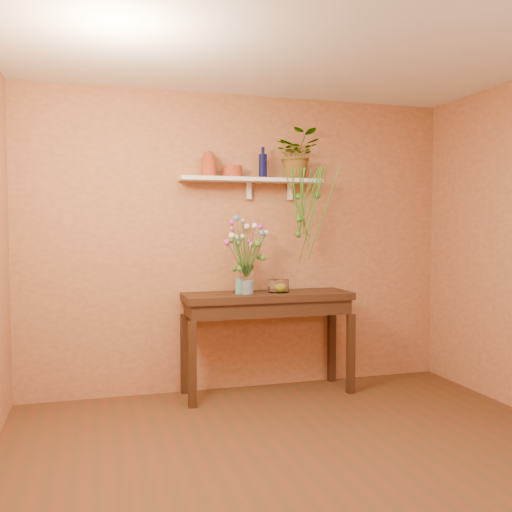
{
  "coord_description": "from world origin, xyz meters",
  "views": [
    {
      "loc": [
        -1.33,
        -3.04,
        1.5
      ],
      "look_at": [
        0.0,
        1.55,
        1.25
      ],
      "focal_mm": 39.52,
      "sensor_mm": 36.0,
      "label": 1
    }
  ],
  "objects_px": {
    "blue_bottle": "(263,166)",
    "glass_bowl": "(278,286)",
    "terracotta_jug": "(209,164)",
    "spider_plant": "(297,154)",
    "glass_vase": "(247,282)",
    "bouquet": "(246,242)",
    "sideboard": "(268,307)"
  },
  "relations": [
    {
      "from": "terracotta_jug",
      "to": "glass_bowl",
      "type": "relative_size",
      "value": 1.18
    },
    {
      "from": "bouquet",
      "to": "glass_bowl",
      "type": "height_order",
      "value": "bouquet"
    },
    {
      "from": "bouquet",
      "to": "glass_vase",
      "type": "bearing_deg",
      "value": -43.29
    },
    {
      "from": "terracotta_jug",
      "to": "spider_plant",
      "type": "bearing_deg",
      "value": -0.86
    },
    {
      "from": "spider_plant",
      "to": "glass_bowl",
      "type": "relative_size",
      "value": 2.33
    },
    {
      "from": "bouquet",
      "to": "sideboard",
      "type": "bearing_deg",
      "value": 7.15
    },
    {
      "from": "sideboard",
      "to": "glass_bowl",
      "type": "xyz_separation_m",
      "value": [
        0.1,
        -0.0,
        0.18
      ]
    },
    {
      "from": "sideboard",
      "to": "glass_bowl",
      "type": "relative_size",
      "value": 7.87
    },
    {
      "from": "spider_plant",
      "to": "bouquet",
      "type": "bearing_deg",
      "value": -166.04
    },
    {
      "from": "blue_bottle",
      "to": "glass_bowl",
      "type": "distance_m",
      "value": 1.1
    },
    {
      "from": "terracotta_jug",
      "to": "blue_bottle",
      "type": "relative_size",
      "value": 0.81
    },
    {
      "from": "sideboard",
      "to": "bouquet",
      "type": "height_order",
      "value": "bouquet"
    },
    {
      "from": "sideboard",
      "to": "glass_vase",
      "type": "height_order",
      "value": "glass_vase"
    },
    {
      "from": "terracotta_jug",
      "to": "bouquet",
      "type": "height_order",
      "value": "terracotta_jug"
    },
    {
      "from": "spider_plant",
      "to": "glass_vase",
      "type": "bearing_deg",
      "value": -165.2
    },
    {
      "from": "spider_plant",
      "to": "glass_bowl",
      "type": "bearing_deg",
      "value": -154.01
    },
    {
      "from": "spider_plant",
      "to": "bouquet",
      "type": "distance_m",
      "value": 0.96
    },
    {
      "from": "sideboard",
      "to": "spider_plant",
      "type": "bearing_deg",
      "value": 18.27
    },
    {
      "from": "blue_bottle",
      "to": "spider_plant",
      "type": "distance_m",
      "value": 0.34
    },
    {
      "from": "blue_bottle",
      "to": "bouquet",
      "type": "height_order",
      "value": "blue_bottle"
    },
    {
      "from": "sideboard",
      "to": "bouquet",
      "type": "xyz_separation_m",
      "value": [
        -0.21,
        -0.03,
        0.59
      ]
    },
    {
      "from": "sideboard",
      "to": "terracotta_jug",
      "type": "bearing_deg",
      "value": 167.05
    },
    {
      "from": "glass_vase",
      "to": "bouquet",
      "type": "distance_m",
      "value": 0.35
    },
    {
      "from": "glass_bowl",
      "to": "sideboard",
      "type": "bearing_deg",
      "value": 179.86
    },
    {
      "from": "blue_bottle",
      "to": "glass_bowl",
      "type": "bearing_deg",
      "value": -47.79
    },
    {
      "from": "terracotta_jug",
      "to": "blue_bottle",
      "type": "bearing_deg",
      "value": 0.45
    },
    {
      "from": "terracotta_jug",
      "to": "glass_bowl",
      "type": "distance_m",
      "value": 1.25
    },
    {
      "from": "blue_bottle",
      "to": "terracotta_jug",
      "type": "bearing_deg",
      "value": -179.55
    },
    {
      "from": "blue_bottle",
      "to": "spider_plant",
      "type": "xyz_separation_m",
      "value": [
        0.32,
        -0.02,
        0.11
      ]
    },
    {
      "from": "spider_plant",
      "to": "terracotta_jug",
      "type": "bearing_deg",
      "value": 179.14
    },
    {
      "from": "blue_bottle",
      "to": "bouquet",
      "type": "relative_size",
      "value": 0.51
    },
    {
      "from": "blue_bottle",
      "to": "bouquet",
      "type": "xyz_separation_m",
      "value": [
        -0.2,
        -0.15,
        -0.68
      ]
    }
  ]
}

